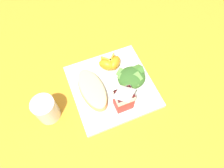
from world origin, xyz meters
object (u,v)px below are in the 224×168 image
Objects in this scene: orange_wedge_front at (114,63)px; drinking_clear_cup at (46,109)px; green_salad_pile at (132,77)px; milk_carton at (124,98)px; white_plate at (112,86)px; orange_wedge_middle at (107,64)px; cheesy_pizza_bread at (92,89)px.

drinking_clear_cup reaches higher than orange_wedge_front.
orange_wedge_front is (0.03, -0.08, -0.00)m from green_salad_pile.
milk_carton is at bearing 49.60° from green_salad_pile.
white_plate is 4.09× the size of orange_wedge_middle.
milk_carton reaches higher than cheesy_pizza_bread.
green_salad_pile is at bearing 175.82° from cheesy_pizza_bread.
white_plate is 0.24m from drinking_clear_cup.
milk_carton reaches higher than orange_wedge_middle.
green_salad_pile is 0.11m from milk_carton.
orange_wedge_front is 0.74× the size of drinking_clear_cup.
drinking_clear_cup is (0.16, 0.02, 0.01)m from cheesy_pizza_bread.
green_salad_pile is at bearing -130.40° from milk_carton.
green_salad_pile is at bearing 174.51° from white_plate.
drinking_clear_cup is (0.27, 0.09, 0.01)m from orange_wedge_front.
orange_wedge_middle is at bearing -98.46° from white_plate.
milk_carton is 0.25m from drinking_clear_cup.
orange_wedge_front is (-0.11, -0.07, 0.00)m from cheesy_pizza_bread.
white_plate is 0.08m from orange_wedge_middle.
green_salad_pile is 0.09m from orange_wedge_front.
orange_wedge_middle is (0.06, -0.08, -0.00)m from green_salad_pile.
cheesy_pizza_bread is 1.60× the size of milk_carton.
white_plate is 4.11× the size of orange_wedge_front.
cheesy_pizza_bread is at bearing -48.73° from milk_carton.
milk_carton is at bearing 131.27° from cheesy_pizza_bread.
orange_wedge_front is 0.99× the size of orange_wedge_middle.
green_salad_pile is at bearing 125.54° from orange_wedge_middle.
cheesy_pizza_bread is 0.11m from orange_wedge_middle.
milk_carton is (-0.01, 0.09, 0.07)m from white_plate.
cheesy_pizza_bread is (0.07, -0.00, 0.03)m from white_plate.
orange_wedge_front is at bearing -161.55° from drinking_clear_cup.
milk_carton is at bearing 77.74° from orange_wedge_front.
cheesy_pizza_bread is at bearing -2.88° from white_plate.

